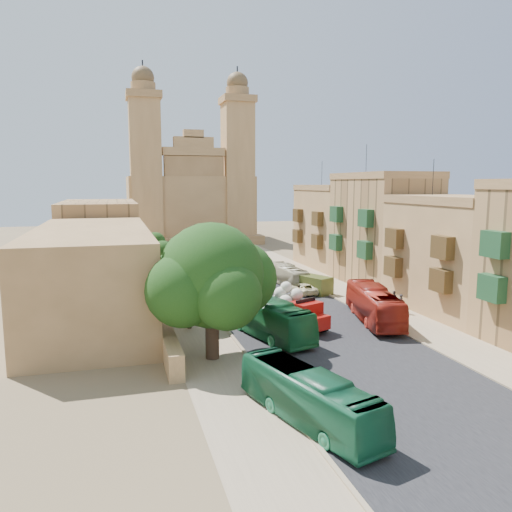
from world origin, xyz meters
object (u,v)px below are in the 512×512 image
street_tree_d (155,243)px  street_tree_b (173,266)px  red_truck (294,308)px  bus_red_east (374,304)px  car_white_b (265,271)px  pedestrian_a (400,304)px  car_blue_b (203,249)px  bus_cream_east (287,275)px  street_tree_c (162,253)px  ficus_tree (213,279)px  pedestrian_c (394,300)px  car_white_a (202,273)px  bus_green_north (265,317)px  bus_green_south (308,397)px  car_dkblue (198,269)px  olive_pickup (312,284)px  church (190,198)px  car_cream (303,288)px  car_blue_a (223,296)px  street_tree_a (189,290)px

street_tree_d → street_tree_b: bearing=-90.0°
red_truck → bus_red_east: 7.71m
car_white_b → pedestrian_a: bearing=124.6°
bus_red_east → car_blue_b: bus_red_east is taller
bus_cream_east → car_blue_b: (-4.91, 32.40, -0.54)m
street_tree_c → pedestrian_a: size_ratio=2.68×
street_tree_b → street_tree_d: bearing=90.0°
ficus_tree → pedestrian_c: (20.16, 9.20, -4.88)m
street_tree_c → bus_red_east: bearing=-58.0°
red_truck → car_white_b: size_ratio=2.12×
street_tree_b → bus_cream_east: bearing=13.0°
bus_red_east → street_tree_d: bearing=-53.2°
car_white_a → bus_green_north: bearing=-87.3°
street_tree_d → bus_green_north: size_ratio=0.45×
street_tree_b → bus_red_east: size_ratio=0.47×
bus_green_south → car_dkblue: (1.65, 45.58, -0.75)m
red_truck → olive_pickup: 14.49m
church → car_dkblue: 41.23m
street_tree_b → bus_green_north: (5.72, -15.71, -1.96)m
red_truck → bus_green_north: size_ratio=0.63×
car_dkblue → street_tree_d: bearing=142.5°
street_tree_b → car_cream: 14.92m
church → bus_green_north: bearing=-93.5°
bus_green_south → bus_red_east: (13.00, 16.57, 0.18)m
bus_green_south → car_white_b: size_ratio=2.99×
street_tree_b → car_blue_b: size_ratio=1.21×
olive_pickup → bus_green_south: size_ratio=0.53×
red_truck → car_blue_a: red_truck is taller
bus_red_east → car_dkblue: bearing=-55.1°
street_tree_c → car_white_a: street_tree_c is taller
ficus_tree → red_truck: ficus_tree is taller
street_tree_a → olive_pickup: bearing=33.7°
car_dkblue → car_blue_a: bearing=-66.9°
bus_red_east → bus_cream_east: (-2.09, 17.68, -0.32)m
ficus_tree → street_tree_a: 8.37m
ficus_tree → car_white_a: (4.58, 31.37, -5.23)m
church → bus_green_north: (-4.28, -70.32, -7.95)m
car_blue_b → pedestrian_a: (10.90, -48.25, 0.23)m
red_truck → car_blue_b: red_truck is taller
olive_pickup → car_cream: size_ratio=1.19×
street_tree_d → pedestrian_c: (20.74, -34.80, -2.48)m
street_tree_a → pedestrian_a: bearing=-1.5°
church → car_dkblue: church is taller
church → car_white_a: (-4.84, -43.24, -8.95)m
car_blue_b → pedestrian_a: size_ratio=2.30×
pedestrian_a → red_truck: bearing=-10.0°
church → car_white_a: 44.42m
street_tree_a → street_tree_b: size_ratio=0.96×
red_truck → car_dkblue: (-3.64, 28.93, -1.08)m
bus_cream_east → pedestrian_c: bus_cream_east is taller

